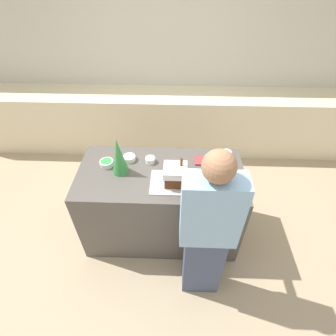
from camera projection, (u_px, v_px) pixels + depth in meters
The scene contains 14 objects.
ground_plane at pixel (162, 228), 3.15m from camera, with size 12.00×12.00×0.00m, color tan.
wall_back at pixel (168, 59), 3.74m from camera, with size 8.00×0.05×2.60m.
back_cabinet_block at pixel (167, 122), 4.07m from camera, with size 6.00×0.60×0.91m.
kitchen_island at pixel (162, 203), 2.84m from camera, with size 1.62×0.79×0.92m.
baking_tray at pixel (175, 182), 2.42m from camera, with size 0.46×0.32×0.01m.
gingerbread_house at pixel (175, 175), 2.35m from camera, with size 0.21×0.20×0.26m.
decorative_tree at pixel (119, 156), 2.41m from camera, with size 0.15×0.15×0.38m.
candy_bowl_far_right at pixel (129, 158), 2.65m from camera, with size 0.12×0.12×0.05m.
candy_bowl_center_rear at pixel (150, 160), 2.62m from camera, with size 0.10×0.10×0.05m.
candy_bowl_near_tray_left at pixel (107, 163), 2.58m from camera, with size 0.13×0.13×0.05m.
candy_bowl_near_tray_right at pixel (227, 153), 2.71m from camera, with size 0.10×0.10×0.05m.
cookbook at pixel (205, 161), 2.64m from camera, with size 0.20×0.13×0.02m.
mug at pixel (228, 177), 2.41m from camera, with size 0.07×0.07×0.10m.
person at pixel (207, 233), 2.08m from camera, with size 0.44×0.56×1.69m.
Camera 1 is at (0.14, -1.84, 2.65)m, focal length 28.00 mm.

